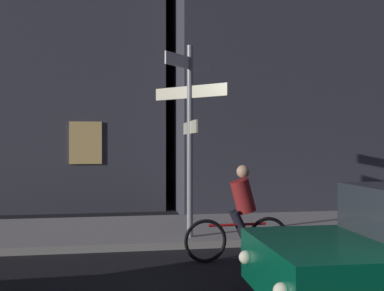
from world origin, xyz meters
name	(u,v)px	position (x,y,z in m)	size (l,w,h in m)	color
sidewalk_kerb	(215,228)	(0.00, 7.18, 0.07)	(40.00, 3.24, 0.14)	#9E9991
signpost	(190,123)	(-0.76, 6.02, 2.38)	(1.24, 1.59, 3.76)	gray
cyclist	(240,216)	(-0.13, 4.60, 0.75)	(1.82, 0.34, 1.61)	black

